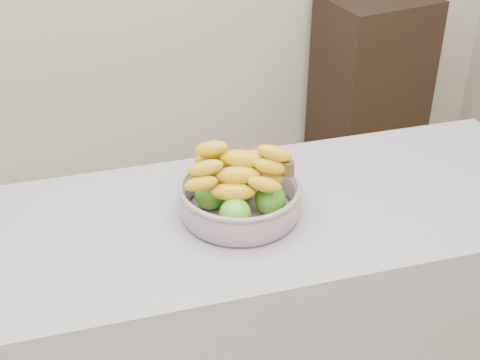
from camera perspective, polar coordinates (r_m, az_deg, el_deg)
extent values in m
cube|color=#9899A0|center=(1.95, -4.22, -14.44)|extent=(2.00, 0.60, 0.90)
cube|color=black|center=(3.52, 11.05, 8.02)|extent=(0.56, 0.48, 0.90)
cylinder|color=#A7B8C9|center=(1.67, 0.00, -2.72)|extent=(0.26, 0.26, 0.01)
torus|color=#A7B8C9|center=(1.63, 0.00, -0.52)|extent=(0.30, 0.30, 0.01)
sphere|color=#40A31C|center=(1.58, -0.41, -2.94)|extent=(0.08, 0.08, 0.08)
sphere|color=#40A31C|center=(1.64, 2.61, -1.66)|extent=(0.08, 0.08, 0.08)
sphere|color=#40A31C|center=(1.71, 0.38, -0.05)|extent=(0.08, 0.08, 0.08)
sphere|color=#40A31C|center=(1.66, -2.58, -1.22)|extent=(0.08, 0.08, 0.08)
ellipsoid|color=yellow|center=(1.58, -0.62, -1.02)|extent=(0.20, 0.10, 0.04)
ellipsoid|color=yellow|center=(1.62, -0.35, -0.09)|extent=(0.19, 0.12, 0.04)
ellipsoid|color=yellow|center=(1.66, -0.09, 0.79)|extent=(0.19, 0.14, 0.04)
ellipsoid|color=yellow|center=(1.58, -0.14, 0.42)|extent=(0.20, 0.09, 0.04)
ellipsoid|color=yellow|center=(1.63, 0.14, 1.39)|extent=(0.18, 0.15, 0.04)
ellipsoid|color=yellow|center=(1.59, 0.22, 1.82)|extent=(0.19, 0.12, 0.04)
cylinder|color=#463B16|center=(1.59, 4.13, 1.02)|extent=(0.03, 0.03, 0.03)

